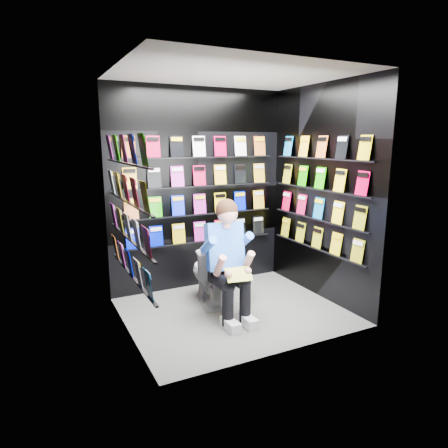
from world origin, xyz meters
name	(u,v)px	position (x,y,z in m)	size (l,w,h in m)	color
floor	(234,311)	(0.00, 0.00, 0.00)	(2.40, 2.40, 0.00)	#5C5C5A
ceiling	(235,74)	(0.00, 0.00, 2.60)	(2.40, 2.40, 0.00)	white
wall_back	(199,190)	(0.00, 1.00, 1.30)	(2.40, 0.04, 2.60)	black
wall_front	(288,215)	(0.00, -1.00, 1.30)	(2.40, 0.04, 2.60)	black
wall_left	(123,208)	(-1.20, 0.00, 1.30)	(0.04, 2.00, 2.60)	black
wall_right	(321,193)	(1.20, 0.00, 1.30)	(0.04, 2.00, 2.60)	black
comics_back	(200,190)	(0.00, 0.97, 1.31)	(2.10, 0.06, 1.37)	orange
comics_left	(127,207)	(-1.17, 0.00, 1.31)	(0.06, 1.70, 1.37)	orange
comics_right	(320,193)	(1.17, 0.00, 1.31)	(0.06, 1.70, 1.37)	orange
toilet	(210,273)	(-0.13, 0.37, 0.37)	(0.42, 0.75, 0.73)	white
longbox	(239,284)	(0.29, 0.40, 0.15)	(0.22, 0.40, 0.30)	silver
longbox_lid	(239,272)	(0.29, 0.40, 0.31)	(0.24, 0.42, 0.03)	silver
reader	(224,247)	(-0.13, -0.01, 0.78)	(0.54, 0.79, 1.45)	blue
held_comic	(239,274)	(-0.13, -0.36, 0.58)	(0.27, 0.01, 0.19)	#389521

